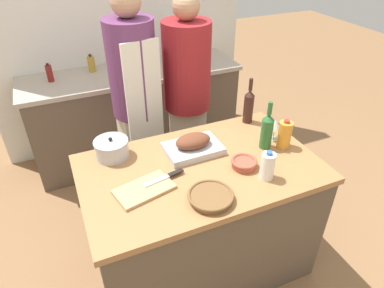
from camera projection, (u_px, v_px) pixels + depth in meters
ground_plane at (199, 260)px, 2.50m from camera, size 12.00×12.00×0.00m
kitchen_island at (200, 218)px, 2.26m from camera, size 1.41×0.86×0.87m
back_counter at (136, 114)px, 3.40m from camera, size 2.01×0.60×0.90m
back_wall at (118, 20)px, 3.21m from camera, size 2.51×0.10×2.55m
roasting_pan at (193, 145)px, 2.12m from camera, size 0.35×0.24×0.12m
wicker_basket at (211, 197)px, 1.77m from camera, size 0.24×0.24×0.04m
cutting_board at (144, 189)px, 1.84m from camera, size 0.34×0.24×0.02m
stock_pot at (112, 149)px, 2.07m from camera, size 0.21×0.21×0.14m
mixing_bowl at (244, 163)px, 2.00m from camera, size 0.15×0.15×0.05m
juice_jug at (285, 134)px, 2.14m from camera, size 0.08×0.08×0.19m
milk_jug at (267, 166)px, 1.89m from camera, size 0.08×0.08×0.18m
wine_bottle_green at (267, 130)px, 2.12m from camera, size 0.07×0.07×0.32m
wine_bottle_dark at (249, 105)px, 2.38m from camera, size 0.07×0.07×0.33m
wine_glass_left at (275, 125)px, 2.20m from camera, size 0.08×0.08×0.15m
knife_chef at (165, 177)px, 1.90m from camera, size 0.25×0.08×0.01m
knife_paring at (146, 178)px, 1.93m from camera, size 0.21×0.08×0.01m
stand_mixer at (185, 52)px, 3.17m from camera, size 0.18×0.14×0.35m
condiment_bottle_tall at (50, 73)px, 2.92m from camera, size 0.05×0.05×0.16m
condiment_bottle_short at (91, 64)px, 3.11m from camera, size 0.06×0.06×0.16m
person_cook_aproned at (136, 97)px, 2.55m from camera, size 0.35×0.37×1.74m
person_cook_guest at (187, 93)px, 2.72m from camera, size 0.37×0.37×1.68m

